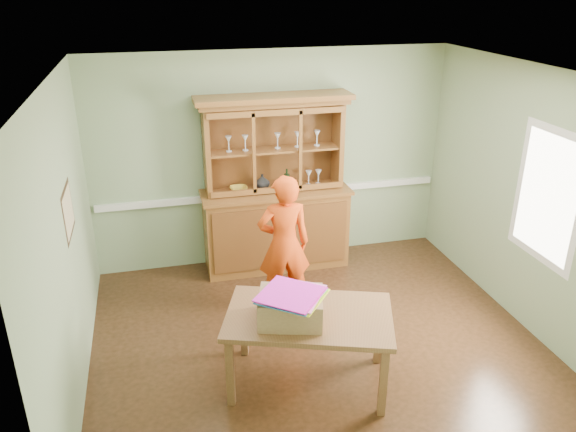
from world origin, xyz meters
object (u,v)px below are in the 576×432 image
object	(u,v)px
dining_table	(309,323)
china_hutch	(275,209)
cardboard_box	(291,308)
person	(284,244)

from	to	relation	value
dining_table	china_hutch	bearing A→B (deg)	103.87
china_hutch	cardboard_box	xyz separation A→B (m)	(-0.41, -2.39, 0.08)
china_hutch	dining_table	distance (m)	2.36
dining_table	person	world-z (taller)	person
china_hutch	cardboard_box	bearing A→B (deg)	-99.67
cardboard_box	person	xyz separation A→B (m)	(0.27, 1.34, -0.06)
person	cardboard_box	bearing A→B (deg)	81.47
person	dining_table	bearing A→B (deg)	88.81
cardboard_box	person	size ratio (longest dim) A/B	0.34
china_hutch	dining_table	size ratio (longest dim) A/B	1.32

